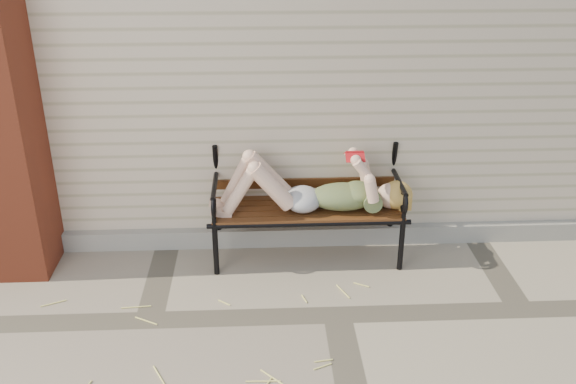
{
  "coord_description": "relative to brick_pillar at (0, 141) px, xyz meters",
  "views": [
    {
      "loc": [
        -0.5,
        -3.52,
        2.56
      ],
      "look_at": [
        -0.3,
        0.68,
        0.6
      ],
      "focal_mm": 40.0,
      "sensor_mm": 36.0,
      "label": 1
    }
  ],
  "objects": [
    {
      "name": "brick_pillar",
      "position": [
        0.0,
        0.0,
        0.0
      ],
      "size": [
        0.5,
        0.5,
        2.0
      ],
      "primitive_type": "cube",
      "color": "#973A22",
      "rests_on": "ground"
    },
    {
      "name": "ground",
      "position": [
        2.3,
        -0.75,
        -1.0
      ],
      "size": [
        80.0,
        80.0,
        0.0
      ],
      "primitive_type": "plane",
      "color": "gray",
      "rests_on": "ground"
    },
    {
      "name": "foundation_strip",
      "position": [
        2.3,
        0.22,
        -0.93
      ],
      "size": [
        8.0,
        0.1,
        0.15
      ],
      "primitive_type": "cube",
      "color": "gray",
      "rests_on": "ground"
    },
    {
      "name": "straw_scatter",
      "position": [
        1.0,
        -1.21,
        -0.99
      ],
      "size": [
        3.06,
        1.7,
        0.01
      ],
      "color": "#E7DC70",
      "rests_on": "ground"
    },
    {
      "name": "house_wall",
      "position": [
        2.3,
        2.25,
        0.5
      ],
      "size": [
        8.0,
        4.0,
        3.0
      ],
      "primitive_type": "cube",
      "color": "beige",
      "rests_on": "ground"
    },
    {
      "name": "reading_woman",
      "position": [
        2.16,
        -0.01,
        -0.4
      ],
      "size": [
        1.46,
        0.33,
        0.46
      ],
      "color": "#0A3147",
      "rests_on": "ground"
    },
    {
      "name": "garden_bench",
      "position": [
        2.15,
        0.11,
        -0.44
      ],
      "size": [
        1.55,
        0.62,
        1.0
      ],
      "color": "black",
      "rests_on": "ground"
    }
  ]
}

